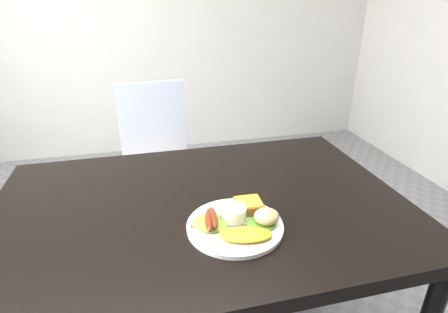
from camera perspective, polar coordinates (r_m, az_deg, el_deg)
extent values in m
cube|color=black|center=(1.05, -3.61, -8.35)|extent=(1.20, 0.80, 0.04)
cube|color=tan|center=(1.92, -10.75, -2.10)|extent=(0.39, 0.39, 0.04)
imported|color=navy|center=(1.51, 1.42, -0.26)|extent=(0.57, 0.49, 1.33)
cylinder|color=white|center=(0.93, 1.80, -11.25)|extent=(0.25, 0.25, 0.01)
ellipsoid|color=#64A01E|center=(0.92, -2.26, -10.78)|extent=(0.12, 0.12, 0.01)
ellipsoid|color=#498618|center=(0.93, 6.04, -10.83)|extent=(0.10, 0.10, 0.01)
ellipsoid|color=yellow|center=(0.87, 3.50, -12.61)|extent=(0.14, 0.09, 0.02)
ellipsoid|color=#621E0C|center=(0.90, -2.41, -10.32)|extent=(0.04, 0.10, 0.02)
ellipsoid|color=brown|center=(0.91, -1.80, -9.95)|extent=(0.03, 0.10, 0.02)
cylinder|color=white|center=(0.93, 1.56, -9.35)|extent=(0.09, 0.09, 0.04)
cube|color=olive|center=(0.98, 3.00, -8.45)|extent=(0.08, 0.08, 0.01)
cube|color=brown|center=(0.97, 4.07, -7.69)|extent=(0.07, 0.07, 0.01)
ellipsoid|color=beige|center=(0.92, 6.96, -9.69)|extent=(0.09, 0.08, 0.04)
cube|color=#ADAFB7|center=(0.91, -0.32, -11.37)|extent=(0.16, 0.05, 0.00)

